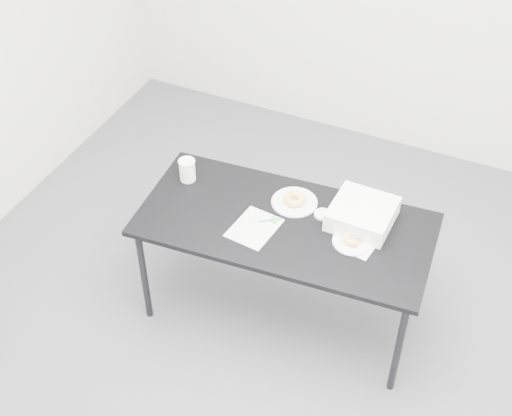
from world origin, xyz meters
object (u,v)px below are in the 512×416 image
at_px(plate_near, 353,242).
at_px(donut_far, 294,199).
at_px(plate_far, 294,202).
at_px(bakery_box, 362,214).
at_px(table, 285,230).
at_px(coffee_cup, 187,170).
at_px(scorecard, 254,228).
at_px(donut_near, 353,239).
at_px(pen, 270,220).

height_order(plate_near, donut_far, donut_far).
height_order(plate_far, bakery_box, bakery_box).
relative_size(table, plate_near, 7.71).
xyz_separation_m(table, coffee_cup, (-0.64, 0.10, 0.12)).
xyz_separation_m(scorecard, plate_near, (0.50, 0.11, 0.00)).
xyz_separation_m(donut_near, coffee_cup, (-1.01, 0.09, 0.04)).
xyz_separation_m(pen, plate_near, (0.45, 0.03, -0.00)).
height_order(table, bakery_box, bakery_box).
distance_m(table, scorecard, 0.18).
relative_size(donut_far, bakery_box, 0.37).
relative_size(table, coffee_cup, 12.06).
bearing_deg(table, plate_near, -3.26).
height_order(scorecard, bakery_box, bakery_box).
bearing_deg(bakery_box, pen, -153.87).
relative_size(table, plate_far, 6.38).
height_order(donut_far, bakery_box, bakery_box).
height_order(donut_near, coffee_cup, coffee_cup).
height_order(table, donut_near, donut_near).
bearing_deg(donut_near, bakery_box, 93.10).
bearing_deg(coffee_cup, plate_near, -5.34).
bearing_deg(scorecard, plate_far, 74.01).
height_order(plate_near, bakery_box, bakery_box).
xyz_separation_m(scorecard, donut_near, (0.50, 0.11, 0.02)).
height_order(scorecard, donut_far, donut_far).
bearing_deg(plate_near, bakery_box, 93.10).
bearing_deg(scorecard, pen, 64.19).
height_order(scorecard, coffee_cup, coffee_cup).
height_order(plate_near, donut_near, donut_near).
bearing_deg(coffee_cup, table, -9.00).
distance_m(table, plate_near, 0.38).
bearing_deg(coffee_cup, plate_far, 6.07).
distance_m(scorecard, plate_near, 0.52).
distance_m(pen, plate_far, 0.20).
distance_m(pen, donut_near, 0.45).
bearing_deg(donut_far, pen, -107.82).
xyz_separation_m(plate_near, plate_far, (-0.39, 0.16, -0.00)).
height_order(pen, donut_far, donut_far).
xyz_separation_m(table, plate_near, (0.37, 0.01, 0.06)).
bearing_deg(plate_near, donut_far, 157.52).
xyz_separation_m(pen, donut_near, (0.45, 0.03, 0.02)).
relative_size(plate_near, plate_far, 0.83).
distance_m(pen, plate_near, 0.45).
bearing_deg(donut_near, pen, -176.41).
relative_size(table, bakery_box, 5.05).
xyz_separation_m(pen, donut_far, (0.06, 0.19, 0.02)).
xyz_separation_m(donut_near, bakery_box, (-0.01, 0.17, 0.03)).
xyz_separation_m(scorecard, donut_far, (0.11, 0.27, 0.03)).
bearing_deg(donut_near, plate_far, 157.52).
relative_size(pen, bakery_box, 0.40).
xyz_separation_m(pen, plate_far, (0.06, 0.19, -0.00)).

